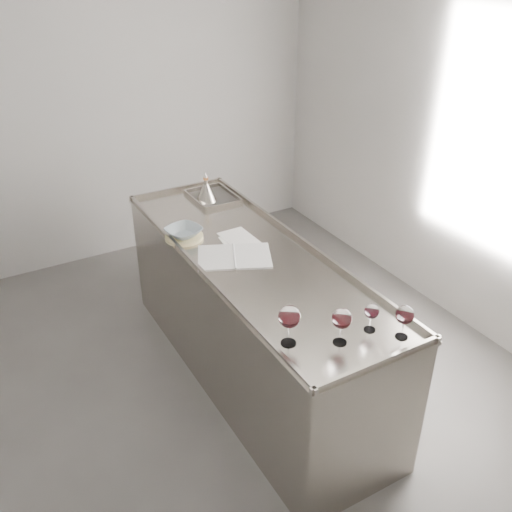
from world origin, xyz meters
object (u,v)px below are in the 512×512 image
wine_glass_left (289,318)px  wine_glass_middle (342,319)px  counter (253,317)px  wine_glass_small (372,312)px  wine_glass_right (405,316)px  ceramic_bowl (184,232)px  wine_funnel (206,192)px  notebook (234,257)px

wine_glass_left → wine_glass_middle: wine_glass_left is taller
counter → wine_glass_small: size_ratio=15.93×
wine_glass_right → wine_glass_small: (-0.10, 0.12, -0.02)m
wine_glass_left → ceramic_bowl: bearing=90.0°
counter → wine_glass_right: size_ratio=13.39×
wine_glass_middle → wine_glass_left: bearing=151.6°
wine_glass_small → wine_glass_right: bearing=-51.3°
counter → wine_glass_left: bearing=-108.0°
wine_glass_small → ceramic_bowl: size_ratio=0.68×
wine_glass_right → wine_funnel: bearing=93.5°
counter → wine_glass_middle: bearing=-93.2°
wine_glass_small → counter: bearing=98.2°
counter → wine_glass_left: 1.08m
wine_glass_right → ceramic_bowl: (-0.51, 1.51, -0.08)m
wine_glass_middle → wine_glass_right: wine_glass_middle is taller
counter → wine_glass_small: 1.12m
ceramic_bowl → notebook: bearing=-66.9°
notebook → wine_glass_middle: bearing=-61.8°
wine_glass_left → wine_glass_right: wine_glass_left is taller
wine_glass_left → wine_glass_right: size_ratio=1.19×
notebook → wine_funnel: bearing=100.6°
counter → wine_glass_small: bearing=-81.8°
wine_glass_small → notebook: wine_glass_small is taller
wine_glass_left → wine_glass_small: wine_glass_left is taller
wine_glass_right → wine_funnel: (-0.12, 1.98, -0.06)m
wine_glass_middle → wine_glass_small: wine_glass_middle is taller
wine_glass_middle → wine_glass_small: size_ratio=1.28×
wine_glass_left → notebook: size_ratio=0.40×
wine_glass_small → ceramic_bowl: bearing=106.7°
wine_glass_right → ceramic_bowl: size_ratio=0.81×
wine_glass_right → wine_funnel: wine_funnel is taller
wine_glass_right → ceramic_bowl: 1.59m
wine_glass_left → wine_glass_right: bearing=-24.7°
wine_glass_small → wine_funnel: bearing=90.7°
wine_glass_left → ceramic_bowl: size_ratio=0.96×
wine_glass_middle → wine_glass_right: size_ratio=1.08×
wine_glass_small → wine_funnel: 1.86m
wine_glass_left → wine_glass_right: 0.57m
wine_glass_middle → wine_glass_right: (0.29, -0.12, -0.01)m
wine_funnel → wine_glass_small: bearing=-89.3°
wine_glass_left → wine_funnel: 1.79m
wine_glass_right → wine_glass_middle: bearing=158.3°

